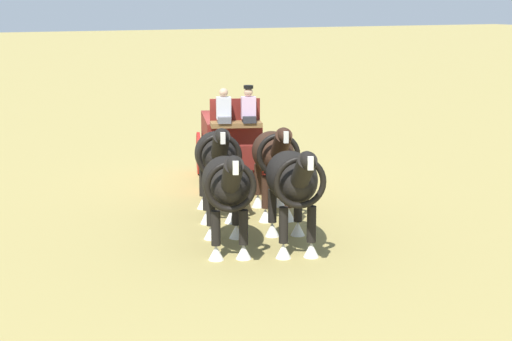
{
  "coord_description": "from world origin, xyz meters",
  "views": [
    {
      "loc": [
        20.09,
        -9.32,
        4.88
      ],
      "look_at": [
        4.17,
        -1.32,
        1.2
      ],
      "focal_mm": 58.21,
      "sensor_mm": 36.0,
      "label": 1
    }
  ],
  "objects_px": {
    "show_wagon": "(231,139)",
    "draft_horse_rear_off": "(217,157)",
    "draft_horse_rear_near": "(274,156)",
    "draft_horse_lead_near": "(292,181)",
    "draft_horse_lead_off": "(227,185)"
  },
  "relations": [
    {
      "from": "show_wagon",
      "to": "draft_horse_rear_off",
      "type": "xyz_separation_m",
      "value": [
        3.13,
        -1.81,
        0.19
      ]
    },
    {
      "from": "draft_horse_lead_off",
      "to": "show_wagon",
      "type": "bearing_deg",
      "value": 154.29
    },
    {
      "from": "draft_horse_lead_near",
      "to": "show_wagon",
      "type": "bearing_deg",
      "value": 166.34
    },
    {
      "from": "draft_horse_rear_off",
      "to": "draft_horse_lead_near",
      "type": "relative_size",
      "value": 0.94
    },
    {
      "from": "show_wagon",
      "to": "draft_horse_rear_near",
      "type": "xyz_separation_m",
      "value": [
        3.57,
        -0.59,
        0.18
      ]
    },
    {
      "from": "draft_horse_rear_near",
      "to": "draft_horse_lead_near",
      "type": "xyz_separation_m",
      "value": [
        2.44,
        -0.87,
        -0.01
      ]
    },
    {
      "from": "draft_horse_rear_off",
      "to": "draft_horse_lead_off",
      "type": "distance_m",
      "value": 2.6
    },
    {
      "from": "draft_horse_lead_off",
      "to": "draft_horse_lead_near",
      "type": "bearing_deg",
      "value": 70.53
    },
    {
      "from": "show_wagon",
      "to": "draft_horse_lead_off",
      "type": "distance_m",
      "value": 6.2
    },
    {
      "from": "show_wagon",
      "to": "draft_horse_lead_off",
      "type": "xyz_separation_m",
      "value": [
        5.58,
        -2.69,
        0.12
      ]
    },
    {
      "from": "show_wagon",
      "to": "draft_horse_lead_off",
      "type": "relative_size",
      "value": 1.89
    },
    {
      "from": "draft_horse_lead_near",
      "to": "draft_horse_lead_off",
      "type": "distance_m",
      "value": 1.3
    },
    {
      "from": "draft_horse_lead_off",
      "to": "draft_horse_rear_off",
      "type": "bearing_deg",
      "value": 160.31
    },
    {
      "from": "show_wagon",
      "to": "draft_horse_rear_off",
      "type": "distance_m",
      "value": 3.62
    },
    {
      "from": "draft_horse_rear_near",
      "to": "draft_horse_lead_off",
      "type": "xyz_separation_m",
      "value": [
        2.01,
        -2.1,
        -0.06
      ]
    }
  ]
}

